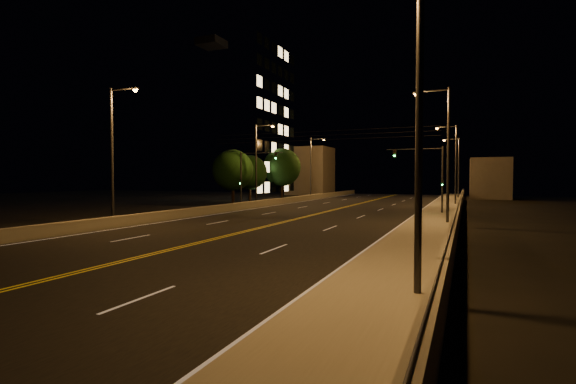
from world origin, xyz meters
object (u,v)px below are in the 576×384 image
at_px(streetlight_1, 444,147).
at_px(streetlight_2, 454,160).
at_px(streetlight_0, 409,99).
at_px(building_tower, 212,123).
at_px(tree_2, 282,167).
at_px(traffic_signal_left, 249,173).
at_px(tree_1, 250,172).
at_px(streetlight_3, 457,164).
at_px(streetlight_5, 258,160).
at_px(tree_0, 233,170).
at_px(streetlight_4, 115,147).
at_px(streetlight_6, 312,164).
at_px(traffic_signal_right, 431,172).

bearing_deg(streetlight_1, streetlight_2, 90.00).
bearing_deg(streetlight_0, building_tower, 128.53).
relative_size(building_tower, tree_2, 3.29).
bearing_deg(traffic_signal_left, tree_1, 117.95).
xyz_separation_m(streetlight_2, traffic_signal_left, (-20.36, -14.09, -1.64)).
height_order(streetlight_3, streetlight_5, same).
bearing_deg(streetlight_0, tree_0, 127.28).
relative_size(streetlight_5, building_tower, 0.37).
bearing_deg(tree_0, streetlight_4, -79.96).
relative_size(traffic_signal_left, tree_2, 0.78).
distance_m(streetlight_5, streetlight_6, 19.06).
xyz_separation_m(streetlight_2, streetlight_4, (-21.47, -31.78, 0.00)).
xyz_separation_m(streetlight_0, traffic_signal_right, (-1.52, 28.19, -1.64)).
bearing_deg(building_tower, traffic_signal_left, -47.87).
distance_m(streetlight_0, tree_2, 54.16).
distance_m(streetlight_4, streetlight_6, 41.12).
distance_m(streetlight_3, streetlight_5, 34.90).
xyz_separation_m(streetlight_0, streetlight_3, (0.00, 60.05, 0.00)).
bearing_deg(traffic_signal_right, tree_0, 167.39).
xyz_separation_m(streetlight_5, traffic_signal_right, (19.96, -4.36, -1.64)).
xyz_separation_m(traffic_signal_right, tree_0, (-24.04, 5.38, 0.43)).
height_order(traffic_signal_left, tree_1, tree_1).
height_order(traffic_signal_right, tree_0, tree_0).
relative_size(streetlight_3, streetlight_4, 1.00).
xyz_separation_m(building_tower, tree_1, (10.83, -6.76, -8.46)).
relative_size(streetlight_1, streetlight_6, 1.00).
xyz_separation_m(streetlight_2, streetlight_6, (-21.47, 9.33, 0.00)).
xyz_separation_m(streetlight_4, streetlight_6, (0.00, 41.12, 0.00)).
bearing_deg(streetlight_4, traffic_signal_left, 86.39).
height_order(tree_1, tree_2, tree_2).
height_order(streetlight_1, streetlight_6, same).
xyz_separation_m(building_tower, tree_0, (12.31, -13.98, -8.25)).
bearing_deg(streetlight_5, streetlight_6, 90.00).
distance_m(streetlight_1, traffic_signal_left, 22.16).
xyz_separation_m(streetlight_2, tree_2, (-25.21, 5.65, -0.54)).
distance_m(streetlight_4, streetlight_5, 22.05).
bearing_deg(tree_1, tree_2, 75.56).
xyz_separation_m(traffic_signal_right, traffic_signal_left, (-18.84, 0.00, 0.00)).
distance_m(streetlight_0, streetlight_2, 42.28).
xyz_separation_m(streetlight_5, building_tower, (-16.40, 15.01, 7.04)).
distance_m(streetlight_1, building_tower, 47.60).
distance_m(streetlight_5, traffic_signal_right, 20.49).
bearing_deg(tree_2, tree_0, -91.40).
distance_m(traffic_signal_left, building_tower, 27.52).
bearing_deg(streetlight_5, tree_1, 124.04).
bearing_deg(streetlight_6, streetlight_0, -67.41).
bearing_deg(streetlight_1, streetlight_0, -90.00).
bearing_deg(streetlight_2, traffic_signal_right, -96.15).
height_order(streetlight_1, tree_2, streetlight_1).
height_order(streetlight_2, building_tower, building_tower).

